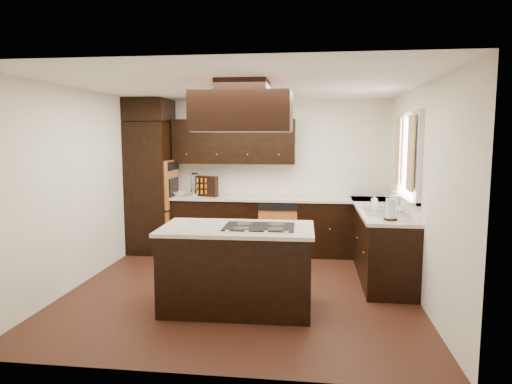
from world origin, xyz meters
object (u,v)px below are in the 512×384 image
oven_column (151,187)px  island (237,269)px  range_hood (243,112)px  spice_rack (207,186)px

oven_column → island: size_ratio=1.32×
range_hood → spice_rack: 2.73m
spice_rack → range_hood: bearing=-45.1°
oven_column → range_hood: range_hood is taller
spice_rack → island: bearing=-46.9°
island → spice_rack: spice_rack is taller
oven_column → spice_rack: 0.92m
range_hood → oven_column: bearing=129.7°
oven_column → island: oven_column is taller
island → range_hood: bearing=58.5°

